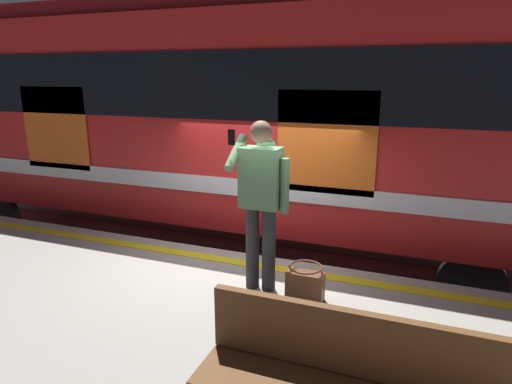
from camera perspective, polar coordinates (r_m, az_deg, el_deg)
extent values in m
plane|color=#4C4742|center=(6.10, -1.23, -16.19)|extent=(24.13, 24.13, 0.00)
cube|color=yellow|center=(5.42, -2.51, -8.96)|extent=(13.39, 0.16, 0.01)
cube|color=slate|center=(7.17, 2.87, -10.52)|extent=(17.76, 0.08, 0.16)
cube|color=slate|center=(8.43, 5.96, -6.58)|extent=(17.76, 0.08, 0.16)
cube|color=red|center=(7.68, -4.97, 9.75)|extent=(12.49, 2.79, 3.05)
cube|color=maroon|center=(7.72, -5.26, 21.99)|extent=(12.24, 2.57, 0.24)
cube|color=black|center=(6.42, -10.75, 13.33)|extent=(11.87, 0.03, 0.90)
cube|color=silver|center=(6.59, -10.18, 1.35)|extent=(11.87, 0.03, 0.24)
cube|color=#D85919|center=(5.65, 8.94, 6.25)|extent=(1.26, 0.02, 1.30)
cube|color=#D85919|center=(7.83, -24.39, 7.47)|extent=(1.26, 0.02, 1.30)
cylinder|color=black|center=(9.74, -29.87, -2.47)|extent=(0.84, 0.12, 0.84)
cylinder|color=black|center=(11.21, -21.14, 0.57)|extent=(0.84, 0.12, 0.84)
cylinder|color=black|center=(6.34, 25.94, -10.62)|extent=(0.84, 0.12, 0.84)
cylinder|color=black|center=(8.42, 24.87, -4.33)|extent=(0.84, 0.12, 0.84)
cylinder|color=#262628|center=(4.60, 1.64, -7.42)|extent=(0.14, 0.14, 0.89)
cylinder|color=#262628|center=(4.66, -0.46, -7.12)|extent=(0.14, 0.14, 0.89)
cube|color=#4C724C|center=(4.40, 0.61, 1.83)|extent=(0.40, 0.24, 0.61)
sphere|color=#4C724C|center=(4.49, 1.34, 5.80)|extent=(0.20, 0.20, 0.20)
sphere|color=tan|center=(4.32, 0.63, 7.72)|extent=(0.22, 0.22, 0.22)
cylinder|color=#4C724C|center=(4.33, 3.71, 0.78)|extent=(0.09, 0.09, 0.55)
cylinder|color=#4C724C|center=(4.36, -2.59, 5.12)|extent=(0.09, 0.42, 0.33)
cube|color=black|center=(4.25, -3.16, 7.03)|extent=(0.07, 0.02, 0.15)
cube|color=#59331E|center=(4.54, 6.31, -11.95)|extent=(0.37, 0.16, 0.30)
torus|color=#59331E|center=(4.45, 6.39, -9.54)|extent=(0.34, 0.34, 0.02)
cube|color=brown|center=(2.74, 12.69, -18.42)|extent=(1.76, 0.06, 0.40)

